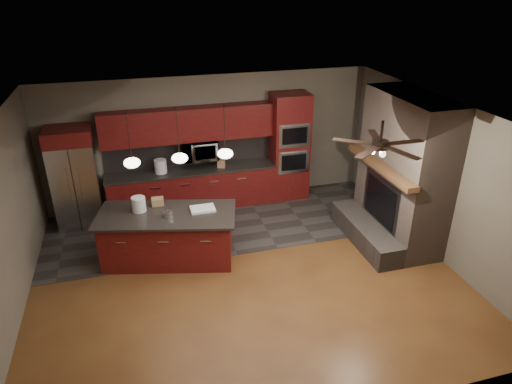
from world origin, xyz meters
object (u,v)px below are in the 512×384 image
object	(u,v)px
microwave	(200,150)
paint_can	(168,214)
oven_tower	(289,147)
refrigerator	(75,178)
kitchen_island	(168,236)
counter_bucket	(161,166)
counter_box	(221,163)
cardboard_box	(158,202)
paint_tray	(203,209)
white_bucket	(139,204)

from	to	relation	value
microwave	paint_can	distance (m)	2.27
oven_tower	refrigerator	distance (m)	4.49
kitchen_island	counter_bucket	size ratio (longest dim) A/B	8.98
counter_box	cardboard_box	bearing A→B (deg)	-114.30
kitchen_island	paint_tray	size ratio (longest dim) A/B	6.07
paint_can	microwave	bearing A→B (deg)	66.70
white_bucket	refrigerator	bearing A→B (deg)	126.30
white_bucket	counter_box	distance (m)	2.40
white_bucket	paint_tray	bearing A→B (deg)	-13.70
white_bucket	cardboard_box	world-z (taller)	white_bucket
white_bucket	counter_bucket	bearing A→B (deg)	72.72
white_bucket	paint_can	world-z (taller)	white_bucket
microwave	paint_tray	world-z (taller)	microwave
refrigerator	paint_can	size ratio (longest dim) A/B	12.94
paint_tray	counter_bucket	xyz separation A→B (m)	(-0.55, 1.91, 0.10)
microwave	refrigerator	size ratio (longest dim) A/B	0.36
paint_tray	cardboard_box	bearing A→B (deg)	151.22
microwave	kitchen_island	size ratio (longest dim) A/B	0.29
microwave	paint_can	xyz separation A→B (m)	(-0.89, -2.07, -0.33)
oven_tower	counter_bucket	xyz separation A→B (m)	(-2.82, 0.01, -0.15)
white_bucket	oven_tower	bearing A→B (deg)	26.26
paint_tray	cardboard_box	xyz separation A→B (m)	(-0.74, 0.40, 0.05)
oven_tower	counter_box	distance (m)	1.56
kitchen_island	counter_bucket	world-z (taller)	counter_bucket
refrigerator	counter_box	distance (m)	2.94
refrigerator	paint_tray	xyz separation A→B (m)	(2.22, -1.83, -0.08)
paint_tray	paint_can	bearing A→B (deg)	-170.21
microwave	cardboard_box	xyz separation A→B (m)	(-1.03, -1.56, -0.31)
white_bucket	paint_can	xyz separation A→B (m)	(0.47, -0.37, -0.08)
oven_tower	kitchen_island	world-z (taller)	oven_tower
kitchen_island	cardboard_box	size ratio (longest dim) A/B	12.04
white_bucket	cardboard_box	distance (m)	0.36
cardboard_box	counter_bucket	size ratio (longest dim) A/B	0.75
cardboard_box	kitchen_island	bearing A→B (deg)	-72.00
paint_can	counter_box	xyz separation A→B (m)	(1.32, 1.97, 0.01)
white_bucket	counter_box	bearing A→B (deg)	41.89
oven_tower	cardboard_box	distance (m)	3.36
oven_tower	counter_bucket	bearing A→B (deg)	179.85
oven_tower	microwave	bearing A→B (deg)	178.34
white_bucket	kitchen_island	bearing A→B (deg)	-27.87
paint_tray	cardboard_box	world-z (taller)	cardboard_box
kitchen_island	counter_box	size ratio (longest dim) A/B	14.66
microwave	paint_can	size ratio (longest dim) A/B	4.66
refrigerator	cardboard_box	bearing A→B (deg)	-43.94
microwave	kitchen_island	bearing A→B (deg)	-115.50
white_bucket	cardboard_box	size ratio (longest dim) A/B	1.22
refrigerator	paint_tray	distance (m)	2.88
oven_tower	paint_tray	world-z (taller)	oven_tower
oven_tower	paint_tray	bearing A→B (deg)	-139.95
refrigerator	paint_can	world-z (taller)	refrigerator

